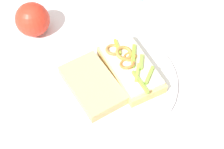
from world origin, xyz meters
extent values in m
plane|color=silver|center=(0.00, 0.00, 0.00)|extent=(2.00, 2.00, 0.00)
cylinder|color=white|center=(0.00, 0.00, 0.01)|extent=(0.28, 0.28, 0.01)
cube|color=tan|center=(0.01, -0.04, 0.02)|extent=(0.18, 0.12, 0.02)
cube|color=#F6E9C3|center=(0.01, -0.04, 0.04)|extent=(0.16, 0.11, 0.01)
torus|color=#B2672F|center=(0.01, -0.03, 0.05)|extent=(0.04, 0.04, 0.02)
torus|color=#AC7A38|center=(0.04, -0.03, 0.05)|extent=(0.05, 0.05, 0.02)
torus|color=#AB6F39|center=(0.05, -0.01, 0.05)|extent=(0.05, 0.05, 0.01)
torus|color=#B56B2F|center=(0.03, -0.04, 0.04)|extent=(0.03, 0.03, 0.01)
cube|color=#7DAE3B|center=(-0.03, -0.07, 0.05)|extent=(0.04, 0.03, 0.01)
cube|color=#7EB337|center=(-0.04, -0.05, 0.05)|extent=(0.06, 0.02, 0.01)
cube|color=#8AB63E|center=(-0.02, -0.05, 0.05)|extent=(0.04, 0.02, 0.01)
cube|color=#7CAA3D|center=(0.01, -0.06, 0.05)|extent=(0.04, 0.02, 0.01)
cube|color=#7DAE34|center=(0.03, -0.05, 0.05)|extent=(0.06, 0.02, 0.01)
cube|color=#8CAE2E|center=(0.06, -0.02, 0.05)|extent=(0.04, 0.01, 0.01)
cube|color=tan|center=(-0.01, 0.04, 0.02)|extent=(0.16, 0.13, 0.02)
sphere|color=red|center=(0.18, 0.15, 0.04)|extent=(0.11, 0.11, 0.08)
camera|label=1|loc=(-0.41, 0.08, 0.60)|focal=54.32mm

